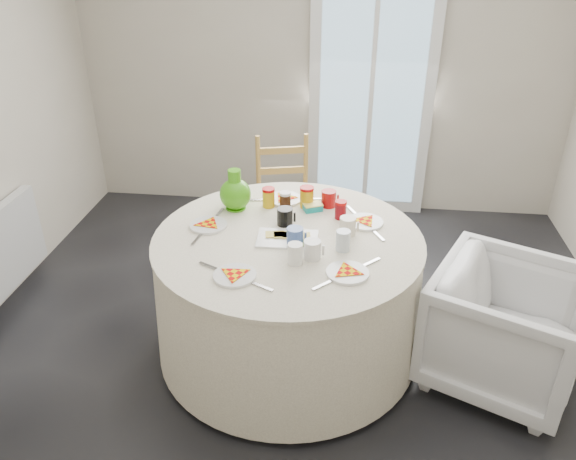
# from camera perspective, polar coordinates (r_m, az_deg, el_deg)

# --- Properties ---
(floor) EXTENTS (4.00, 4.00, 0.00)m
(floor) POSITION_cam_1_polar(r_m,az_deg,el_deg) (3.43, 0.80, -11.94)
(floor) COLOR black
(floor) RESTS_ON ground
(wall_back) EXTENTS (4.00, 0.02, 2.60)m
(wall_back) POSITION_cam_1_polar(r_m,az_deg,el_deg) (4.69, 3.59, 17.18)
(wall_back) COLOR #BCB5A3
(wall_back) RESTS_ON floor
(glass_door) EXTENTS (1.00, 0.08, 2.10)m
(glass_door) POSITION_cam_1_polar(r_m,az_deg,el_deg) (4.69, 8.47, 13.80)
(glass_door) COLOR silver
(glass_door) RESTS_ON floor
(table) EXTENTS (1.50, 1.50, 0.76)m
(table) POSITION_cam_1_polar(r_m,az_deg,el_deg) (3.22, 0.00, -6.65)
(table) COLOR white
(table) RESTS_ON floor
(wooden_chair) EXTENTS (0.49, 0.48, 0.92)m
(wooden_chair) POSITION_cam_1_polar(r_m,az_deg,el_deg) (4.08, -0.33, 3.05)
(wooden_chair) COLOR tan
(wooden_chair) RESTS_ON floor
(armchair) EXTENTS (0.93, 0.96, 0.76)m
(armchair) POSITION_cam_1_polar(r_m,az_deg,el_deg) (3.21, 21.35, -8.68)
(armchair) COLOR silver
(armchair) RESTS_ON floor
(place_settings) EXTENTS (1.18, 1.18, 0.02)m
(place_settings) POSITION_cam_1_polar(r_m,az_deg,el_deg) (3.01, 0.00, -0.50)
(place_settings) COLOR white
(place_settings) RESTS_ON table
(jar_cluster) EXTENTS (0.50, 0.26, 0.14)m
(jar_cluster) POSITION_cam_1_polar(r_m,az_deg,el_deg) (3.25, 1.45, 2.85)
(jar_cluster) COLOR #9A640E
(jar_cluster) RESTS_ON table
(butter_tub) EXTENTS (0.13, 0.12, 0.04)m
(butter_tub) POSITION_cam_1_polar(r_m,az_deg,el_deg) (3.29, 2.52, 2.48)
(butter_tub) COLOR #0E9494
(butter_tub) RESTS_ON table
(green_pitcher) EXTENTS (0.22, 0.22, 0.24)m
(green_pitcher) POSITION_cam_1_polar(r_m,az_deg,el_deg) (3.28, -5.39, 4.00)
(green_pitcher) COLOR #3FA212
(green_pitcher) RESTS_ON table
(cheese_platter) EXTENTS (0.33, 0.22, 0.04)m
(cheese_platter) POSITION_cam_1_polar(r_m,az_deg,el_deg) (2.98, -0.07, -0.72)
(cheese_platter) COLOR white
(cheese_platter) RESTS_ON table
(mugs_glasses) EXTENTS (0.87, 0.87, 0.12)m
(mugs_glasses) POSITION_cam_1_polar(r_m,az_deg,el_deg) (3.00, 2.82, 0.23)
(mugs_glasses) COLOR gray
(mugs_glasses) RESTS_ON table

